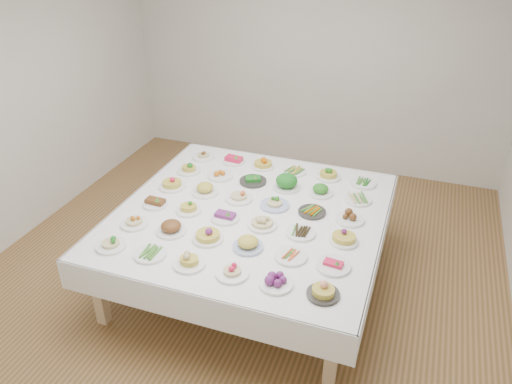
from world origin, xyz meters
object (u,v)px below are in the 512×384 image
(display_table, at_px, (250,218))
(dish_18, at_px, (172,181))
(dish_35, at_px, (363,182))
(dish_0, at_px, (110,240))

(display_table, bearing_deg, dish_18, 169.11)
(dish_18, height_order, dish_35, dish_18)
(display_table, relative_size, dish_0, 9.27)
(dish_0, distance_m, dish_18, 1.06)
(dish_0, relative_size, dish_18, 0.95)
(display_table, bearing_deg, dish_35, 44.84)
(display_table, distance_m, dish_0, 1.26)
(dish_35, bearing_deg, display_table, -135.16)
(dish_18, xyz_separation_m, dish_35, (1.76, 0.70, -0.05))
(dish_0, distance_m, dish_35, 2.49)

